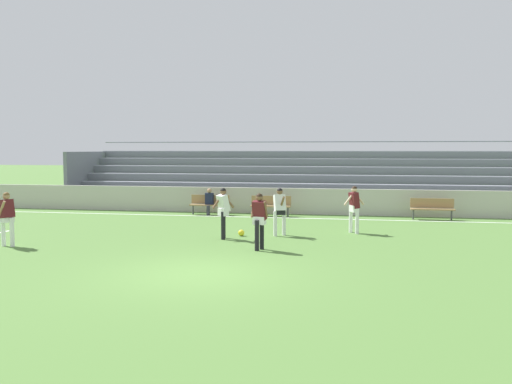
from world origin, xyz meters
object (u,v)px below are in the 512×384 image
object	(u,v)px
spectator_seated	(209,200)
player_white_trailing_run	(223,208)
player_white_challenging	(280,207)
soccer_ball	(241,233)
player_dark_deep_cover	(354,205)
bench_near_wall_gap	(432,207)
bench_far_right	(271,204)
bleacher_stand	(335,178)
player_dark_wide_right	(259,216)
player_dark_wide_left	(7,214)
bench_far_left	(210,203)

from	to	relation	value
spectator_seated	player_white_trailing_run	distance (m)	6.62
player_white_challenging	soccer_ball	size ratio (longest dim) A/B	7.54
player_dark_deep_cover	bench_near_wall_gap	bearing A→B (deg)	52.88
bench_far_right	player_dark_deep_cover	world-z (taller)	player_dark_deep_cover
bleacher_stand	player_dark_wide_right	bearing A→B (deg)	-98.43
player_dark_wide_right	player_dark_deep_cover	bearing A→B (deg)	53.54
player_dark_wide_right	soccer_ball	xyz separation A→B (m)	(-1.06, 2.43, -0.90)
player_dark_wide_right	player_dark_wide_left	bearing A→B (deg)	-174.25
player_dark_deep_cover	soccer_ball	world-z (taller)	player_dark_deep_cover
soccer_ball	bench_far_right	bearing A→B (deg)	88.31
spectator_seated	soccer_ball	world-z (taller)	spectator_seated
bench_far_left	player_dark_wide_left	size ratio (longest dim) A/B	1.07
player_white_challenging	player_dark_wide_left	world-z (taller)	player_dark_wide_left
player_white_trailing_run	player_dark_deep_cover	bearing A→B (deg)	24.91
player_dark_wide_right	soccer_ball	world-z (taller)	player_dark_wide_right
player_dark_deep_cover	player_dark_wide_right	size ratio (longest dim) A/B	1.00
bench_far_right	player_dark_wide_right	world-z (taller)	player_dark_wide_right
player_white_challenging	bleacher_stand	bearing A→B (deg)	80.57
bench_far_left	player_dark_deep_cover	size ratio (longest dim) A/B	1.06
player_white_challenging	bench_near_wall_gap	bearing A→B (deg)	42.63
spectator_seated	soccer_ball	xyz separation A→B (m)	(2.67, -5.57, -0.59)
bench_far_left	player_white_trailing_run	world-z (taller)	player_white_trailing_run
spectator_seated	bench_near_wall_gap	bearing A→B (deg)	0.68
bleacher_stand	player_dark_wide_left	size ratio (longest dim) A/B	16.44
bleacher_stand	bench_far_right	distance (m)	5.03
bench_near_wall_gap	player_white_trailing_run	bearing A→B (deg)	-140.10
bleacher_stand	player_white_challenging	bearing A→B (deg)	-99.43
player_white_challenging	spectator_seated	bearing A→B (deg)	126.98
bench_far_right	bench_far_left	distance (m)	2.83
bench_near_wall_gap	player_dark_wide_left	xyz separation A→B (m)	(-13.83, -8.89, 0.46)
spectator_seated	player_white_trailing_run	world-z (taller)	player_white_trailing_run
bench_near_wall_gap	spectator_seated	bearing A→B (deg)	-179.32
bleacher_stand	bench_far_right	xyz separation A→B (m)	(-2.70, -4.12, -0.98)
player_white_challenging	player_dark_deep_cover	bearing A→B (deg)	21.79
bench_near_wall_gap	player_dark_deep_cover	distance (m)	5.49
bench_near_wall_gap	bench_far_left	size ratio (longest dim) A/B	1.00
player_dark_deep_cover	player_dark_wide_left	distance (m)	11.47
player_white_trailing_run	bench_far_right	bearing A→B (deg)	84.23
spectator_seated	player_white_trailing_run	bearing A→B (deg)	-70.66
player_dark_wide_left	player_dark_wide_right	world-z (taller)	player_dark_wide_right
bleacher_stand	player_dark_deep_cover	distance (m)	8.55
bench_far_right	soccer_ball	distance (m)	5.70
bench_far_right	player_dark_deep_cover	size ratio (longest dim) A/B	1.06
bench_near_wall_gap	player_dark_wide_left	distance (m)	16.45
player_white_trailing_run	player_dark_wide_left	distance (m)	6.72
bleacher_stand	player_dark_deep_cover	size ratio (longest dim) A/B	16.35
bench_near_wall_gap	bench_far_left	distance (m)	9.80
player_dark_deep_cover	player_dark_wide_right	distance (m)	4.67
bench_near_wall_gap	spectator_seated	world-z (taller)	spectator_seated
player_dark_wide_left	spectator_seated	bearing A→B (deg)	65.32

